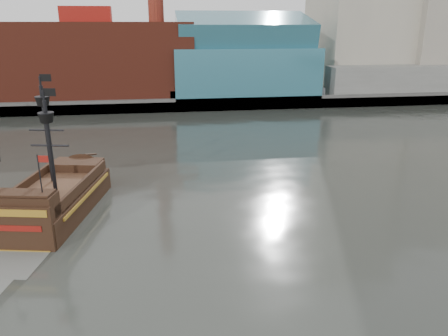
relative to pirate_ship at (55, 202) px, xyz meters
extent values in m
plane|color=#282A25|center=(18.01, -14.75, -1.21)|extent=(400.00, 400.00, 0.00)
cube|color=slate|center=(18.01, 77.25, -0.21)|extent=(220.00, 60.00, 2.00)
cube|color=#4C4C49|center=(18.01, 47.75, 0.09)|extent=(220.00, 1.00, 2.60)
cube|color=maroon|center=(-3.99, 57.25, 8.29)|extent=(42.00, 18.00, 15.00)
cube|color=#306F81|center=(28.01, 55.25, 5.79)|extent=(30.00, 16.00, 10.00)
cube|color=gray|center=(76.01, 61.25, 19.79)|extent=(18.00, 18.00, 38.00)
cube|color=slate|center=(66.01, 51.25, 3.79)|extent=(40.00, 6.00, 6.00)
cube|color=#306F81|center=(28.01, 55.25, 13.79)|extent=(28.00, 14.94, 8.78)
cube|color=black|center=(0.06, 0.31, -0.53)|extent=(8.39, 14.64, 2.98)
cube|color=#442819|center=(0.06, 0.31, 1.14)|extent=(7.55, 13.17, 0.34)
cube|color=black|center=(1.17, 5.70, 1.54)|extent=(5.33, 3.68, 1.15)
cube|color=black|center=(-1.14, -5.53, 2.00)|extent=(5.71, 2.90, 2.06)
cube|color=black|center=(-1.35, -6.56, 0.16)|extent=(5.56, 1.41, 4.59)
cube|color=#AD7D21|center=(-1.38, -6.72, 2.00)|extent=(5.07, 1.13, 0.57)
cube|color=maroon|center=(-1.38, -6.72, 0.74)|extent=(3.95, 0.90, 0.46)
cylinder|color=black|center=(-0.49, 2.18, 5.78)|extent=(0.38, 0.38, 8.95)
cylinder|color=black|center=(0.66, -1.92, 5.44)|extent=(0.38, 0.38, 8.26)
cone|color=black|center=(-0.49, 2.18, 8.88)|extent=(1.49, 1.49, 0.80)
cone|color=black|center=(0.66, -1.92, 8.19)|extent=(1.49, 1.49, 0.80)
cube|color=black|center=(0.02, 2.08, 10.94)|extent=(1.02, 0.24, 0.63)
cube|color=black|center=(1.16, -2.02, 10.26)|extent=(1.02, 0.24, 0.63)
cube|color=gray|center=(-1.74, -8.45, -1.20)|extent=(5.61, 5.03, 0.02)
camera|label=1|loc=(9.81, -38.58, 15.45)|focal=35.00mm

